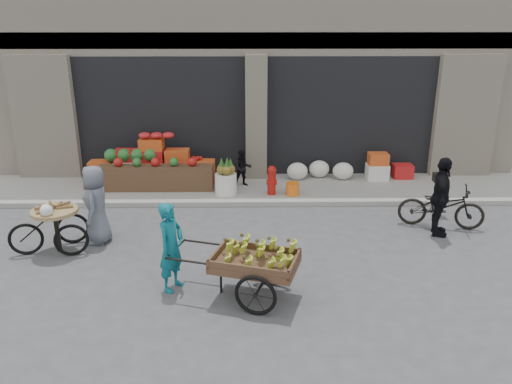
{
  "coord_description": "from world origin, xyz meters",
  "views": [
    {
      "loc": [
        -0.2,
        -7.77,
        4.16
      ],
      "look_at": [
        -0.07,
        0.92,
        1.1
      ],
      "focal_mm": 35.0,
      "sensor_mm": 36.0,
      "label": 1
    }
  ],
  "objects_px": {
    "pineapple_bin": "(226,184)",
    "vendor_grey": "(96,205)",
    "fire_hydrant": "(272,179)",
    "tricycle_cart": "(56,223)",
    "orange_bucket": "(293,189)",
    "banana_cart": "(252,259)",
    "seated_person": "(243,168)",
    "bicycle": "(441,206)",
    "cyclist": "(441,197)",
    "vendor_woman": "(171,247)"
  },
  "relations": [
    {
      "from": "orange_bucket",
      "to": "banana_cart",
      "type": "relative_size",
      "value": 0.14
    },
    {
      "from": "tricycle_cart",
      "to": "bicycle",
      "type": "bearing_deg",
      "value": -8.05
    },
    {
      "from": "fire_hydrant",
      "to": "tricycle_cart",
      "type": "height_order",
      "value": "tricycle_cart"
    },
    {
      "from": "pineapple_bin",
      "to": "cyclist",
      "type": "distance_m",
      "value": 4.88
    },
    {
      "from": "fire_hydrant",
      "to": "cyclist",
      "type": "distance_m",
      "value": 3.9
    },
    {
      "from": "orange_bucket",
      "to": "vendor_woman",
      "type": "relative_size",
      "value": 0.22
    },
    {
      "from": "cyclist",
      "to": "banana_cart",
      "type": "bearing_deg",
      "value": 137.12
    },
    {
      "from": "cyclist",
      "to": "vendor_woman",
      "type": "bearing_deg",
      "value": 127.25
    },
    {
      "from": "vendor_woman",
      "to": "vendor_grey",
      "type": "xyz_separation_m",
      "value": [
        -1.7,
        1.82,
        0.03
      ]
    },
    {
      "from": "pineapple_bin",
      "to": "banana_cart",
      "type": "distance_m",
      "value": 4.58
    },
    {
      "from": "pineapple_bin",
      "to": "seated_person",
      "type": "relative_size",
      "value": 0.56
    },
    {
      "from": "vendor_woman",
      "to": "vendor_grey",
      "type": "bearing_deg",
      "value": 67.84
    },
    {
      "from": "seated_person",
      "to": "vendor_grey",
      "type": "bearing_deg",
      "value": -142.63
    },
    {
      "from": "banana_cart",
      "to": "vendor_grey",
      "type": "distance_m",
      "value": 3.65
    },
    {
      "from": "cyclist",
      "to": "orange_bucket",
      "type": "bearing_deg",
      "value": 67.71
    },
    {
      "from": "fire_hydrant",
      "to": "vendor_woman",
      "type": "bearing_deg",
      "value": -113.03
    },
    {
      "from": "seated_person",
      "to": "vendor_woman",
      "type": "height_order",
      "value": "vendor_woman"
    },
    {
      "from": "pineapple_bin",
      "to": "banana_cart",
      "type": "bearing_deg",
      "value": -82.51
    },
    {
      "from": "banana_cart",
      "to": "fire_hydrant",
      "type": "bearing_deg",
      "value": 100.9
    },
    {
      "from": "seated_person",
      "to": "cyclist",
      "type": "relative_size",
      "value": 0.58
    },
    {
      "from": "orange_bucket",
      "to": "bicycle",
      "type": "distance_m",
      "value": 3.4
    },
    {
      "from": "seated_person",
      "to": "tricycle_cart",
      "type": "bearing_deg",
      "value": -144.94
    },
    {
      "from": "pineapple_bin",
      "to": "tricycle_cart",
      "type": "height_order",
      "value": "tricycle_cart"
    },
    {
      "from": "vendor_grey",
      "to": "tricycle_cart",
      "type": "bearing_deg",
      "value": -61.27
    },
    {
      "from": "vendor_woman",
      "to": "cyclist",
      "type": "bearing_deg",
      "value": -43.03
    },
    {
      "from": "fire_hydrant",
      "to": "bicycle",
      "type": "distance_m",
      "value": 3.86
    },
    {
      "from": "vendor_woman",
      "to": "bicycle",
      "type": "distance_m",
      "value": 5.76
    },
    {
      "from": "banana_cart",
      "to": "tricycle_cart",
      "type": "relative_size",
      "value": 1.6
    },
    {
      "from": "vendor_grey",
      "to": "bicycle",
      "type": "height_order",
      "value": "vendor_grey"
    },
    {
      "from": "cyclist",
      "to": "bicycle",
      "type": "bearing_deg",
      "value": -11.43
    },
    {
      "from": "seated_person",
      "to": "tricycle_cart",
      "type": "distance_m",
      "value": 4.84
    },
    {
      "from": "fire_hydrant",
      "to": "banana_cart",
      "type": "relative_size",
      "value": 0.3
    },
    {
      "from": "vendor_grey",
      "to": "bicycle",
      "type": "distance_m",
      "value": 6.95
    },
    {
      "from": "cyclist",
      "to": "vendor_grey",
      "type": "bearing_deg",
      "value": 107.0
    },
    {
      "from": "fire_hydrant",
      "to": "vendor_grey",
      "type": "height_order",
      "value": "vendor_grey"
    },
    {
      "from": "pineapple_bin",
      "to": "vendor_grey",
      "type": "height_order",
      "value": "vendor_grey"
    },
    {
      "from": "bicycle",
      "to": "cyclist",
      "type": "bearing_deg",
      "value": 168.57
    },
    {
      "from": "tricycle_cart",
      "to": "seated_person",
      "type": "bearing_deg",
      "value": 29.21
    },
    {
      "from": "fire_hydrant",
      "to": "vendor_woman",
      "type": "relative_size",
      "value": 0.48
    },
    {
      "from": "pineapple_bin",
      "to": "fire_hydrant",
      "type": "xyz_separation_m",
      "value": [
        1.1,
        -0.05,
        0.13
      ]
    },
    {
      "from": "fire_hydrant",
      "to": "vendor_woman",
      "type": "height_order",
      "value": "vendor_woman"
    },
    {
      "from": "pineapple_bin",
      "to": "tricycle_cart",
      "type": "relative_size",
      "value": 0.36
    },
    {
      "from": "seated_person",
      "to": "bicycle",
      "type": "height_order",
      "value": "seated_person"
    },
    {
      "from": "banana_cart",
      "to": "vendor_grey",
      "type": "relative_size",
      "value": 1.52
    },
    {
      "from": "fire_hydrant",
      "to": "tricycle_cart",
      "type": "xyz_separation_m",
      "value": [
        -4.12,
        -2.78,
        0.06
      ]
    },
    {
      "from": "vendor_woman",
      "to": "orange_bucket",
      "type": "bearing_deg",
      "value": -4.01
    },
    {
      "from": "cyclist",
      "to": "fire_hydrant",
      "type": "bearing_deg",
      "value": 71.61
    },
    {
      "from": "tricycle_cart",
      "to": "cyclist",
      "type": "height_order",
      "value": "cyclist"
    },
    {
      "from": "fire_hydrant",
      "to": "seated_person",
      "type": "relative_size",
      "value": 0.76
    },
    {
      "from": "bicycle",
      "to": "cyclist",
      "type": "xyz_separation_m",
      "value": [
        -0.2,
        -0.4,
        0.35
      ]
    }
  ]
}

